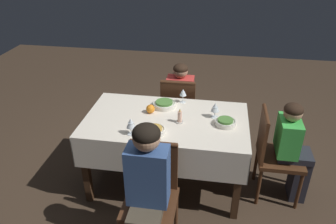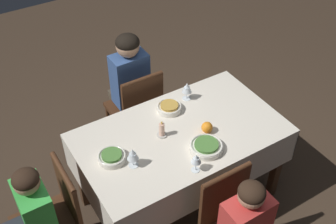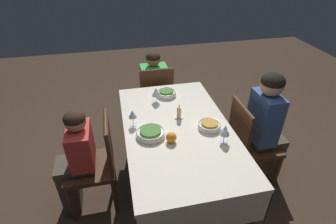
# 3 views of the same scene
# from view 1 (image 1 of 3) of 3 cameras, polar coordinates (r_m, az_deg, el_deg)

# --- Properties ---
(ground_plane) EXTENTS (8.00, 8.00, 0.00)m
(ground_plane) POSITION_cam_1_polar(r_m,az_deg,el_deg) (3.43, -0.32, -12.05)
(ground_plane) COLOR #3D2D21
(dining_table) EXTENTS (1.49, 0.87, 0.75)m
(dining_table) POSITION_cam_1_polar(r_m,az_deg,el_deg) (3.04, -0.35, -2.80)
(dining_table) COLOR silver
(dining_table) RESTS_ON ground_plane
(chair_north) EXTENTS (0.40, 0.41, 0.88)m
(chair_north) POSITION_cam_1_polar(r_m,az_deg,el_deg) (2.61, -2.78, -13.73)
(chair_north) COLOR #472816
(chair_north) RESTS_ON ground_plane
(chair_south) EXTENTS (0.40, 0.41, 0.88)m
(chair_south) POSITION_cam_1_polar(r_m,az_deg,el_deg) (3.70, 1.88, 0.55)
(chair_south) COLOR #472816
(chair_south) RESTS_ON ground_plane
(chair_west) EXTENTS (0.41, 0.40, 0.88)m
(chair_west) POSITION_cam_1_polar(r_m,az_deg,el_deg) (3.16, 17.86, -6.54)
(chair_west) COLOR #472816
(chair_west) RESTS_ON ground_plane
(person_adult_denim) EXTENTS (0.30, 0.34, 1.15)m
(person_adult_denim) POSITION_cam_1_polar(r_m,az_deg,el_deg) (2.39, -3.62, -13.20)
(person_adult_denim) COLOR #4C4233
(person_adult_denim) RESTS_ON ground_plane
(person_child_red) EXTENTS (0.30, 0.33, 0.99)m
(person_child_red) POSITION_cam_1_polar(r_m,az_deg,el_deg) (3.82, 2.22, 2.45)
(person_child_red) COLOR #4C4233
(person_child_red) RESTS_ON ground_plane
(person_child_green) EXTENTS (0.33, 0.30, 0.99)m
(person_child_green) POSITION_cam_1_polar(r_m,az_deg,el_deg) (3.17, 20.94, -5.89)
(person_child_green) COLOR #282833
(person_child_green) RESTS_ON ground_plane
(bowl_north) EXTENTS (0.19, 0.19, 0.06)m
(bowl_north) POSITION_cam_1_polar(r_m,az_deg,el_deg) (2.78, -2.42, -3.19)
(bowl_north) COLOR silver
(bowl_north) RESTS_ON dining_table
(wine_glass_north) EXTENTS (0.08, 0.08, 0.15)m
(wine_glass_north) POSITION_cam_1_polar(r_m,az_deg,el_deg) (2.74, -6.51, -1.99)
(wine_glass_north) COLOR white
(wine_glass_north) RESTS_ON dining_table
(bowl_south) EXTENTS (0.23, 0.23, 0.06)m
(bowl_south) POSITION_cam_1_polar(r_m,az_deg,el_deg) (3.19, -0.67, 1.41)
(bowl_south) COLOR silver
(bowl_south) RESTS_ON dining_table
(wine_glass_south) EXTENTS (0.07, 0.07, 0.15)m
(wine_glass_south) POSITION_cam_1_polar(r_m,az_deg,el_deg) (3.23, 2.63, 3.36)
(wine_glass_south) COLOR white
(wine_glass_south) RESTS_ON dining_table
(bowl_west) EXTENTS (0.19, 0.19, 0.06)m
(bowl_west) POSITION_cam_1_polar(r_m,az_deg,el_deg) (2.93, 9.94, -1.73)
(bowl_west) COLOR silver
(bowl_west) RESTS_ON dining_table
(wine_glass_west) EXTENTS (0.08, 0.08, 0.15)m
(wine_glass_west) POSITION_cam_1_polar(r_m,az_deg,el_deg) (3.00, 8.22, 0.80)
(wine_glass_west) COLOR white
(wine_glass_west) RESTS_ON dining_table
(candle_centerpiece) EXTENTS (0.07, 0.07, 0.14)m
(candle_centerpiece) POSITION_cam_1_polar(r_m,az_deg,el_deg) (2.91, 2.06, -1.01)
(candle_centerpiece) COLOR beige
(candle_centerpiece) RESTS_ON dining_table
(orange_fruit) EXTENTS (0.08, 0.08, 0.08)m
(orange_fruit) POSITION_cam_1_polar(r_m,az_deg,el_deg) (3.08, -3.08, 0.56)
(orange_fruit) COLOR orange
(orange_fruit) RESTS_ON dining_table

